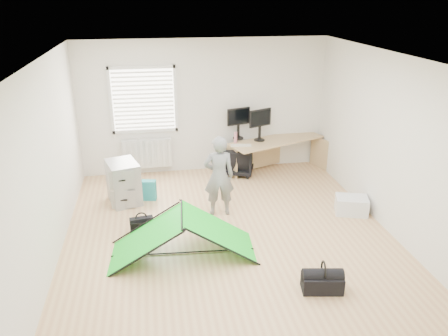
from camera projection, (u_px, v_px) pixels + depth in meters
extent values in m
plane|color=tan|center=(228.00, 234.00, 6.83)|extent=(5.50, 5.50, 0.00)
cube|color=silver|center=(204.00, 107.00, 8.83)|extent=(5.00, 0.02, 2.70)
cube|color=silver|center=(143.00, 100.00, 8.53)|extent=(1.20, 0.06, 1.20)
cube|color=silver|center=(147.00, 153.00, 8.91)|extent=(1.00, 0.12, 0.60)
cube|color=tan|center=(276.00, 155.00, 9.10)|extent=(2.12, 1.33, 0.69)
cube|color=#98999D|center=(124.00, 182.00, 7.73)|extent=(0.65, 0.76, 0.76)
cube|color=black|center=(238.00, 127.00, 8.96)|extent=(0.51, 0.24, 0.48)
cube|color=black|center=(260.00, 129.00, 8.83)|extent=(0.51, 0.30, 0.48)
cube|color=beige|center=(241.00, 145.00, 8.61)|extent=(0.42, 0.19, 0.02)
cylinder|color=#C36D7A|center=(236.00, 137.00, 8.74)|extent=(0.07, 0.07, 0.23)
imported|color=black|center=(237.00, 160.00, 8.98)|extent=(0.81, 0.82, 0.59)
imported|color=slate|center=(219.00, 176.00, 7.19)|extent=(0.52, 0.35, 1.38)
cube|color=silver|center=(351.00, 205.00, 7.41)|extent=(0.61, 0.51, 0.29)
cube|color=teal|center=(147.00, 190.00, 7.88)|extent=(0.33, 0.20, 0.37)
cube|color=black|center=(142.00, 225.00, 6.80)|extent=(0.37, 0.15, 0.27)
cube|color=silver|center=(153.00, 239.00, 6.57)|extent=(0.13, 0.13, 0.11)
cube|color=black|center=(322.00, 283.00, 5.49)|extent=(0.54, 0.34, 0.22)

